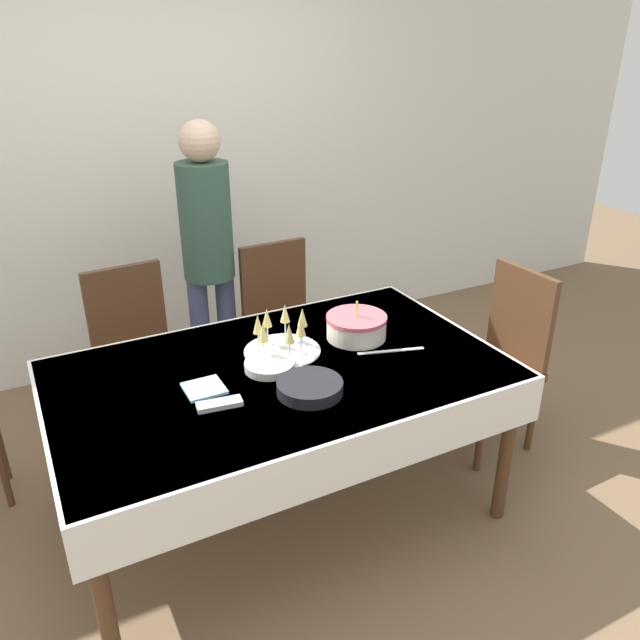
% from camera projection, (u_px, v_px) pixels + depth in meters
% --- Properties ---
extents(ground_plane, '(12.00, 12.00, 0.00)m').
position_uv_depth(ground_plane, '(284.00, 509.00, 2.91)').
color(ground_plane, brown).
extents(wall_back, '(8.00, 0.05, 2.70)m').
position_uv_depth(wall_back, '(155.00, 154.00, 3.79)').
color(wall_back, silver).
rests_on(wall_back, ground_plane).
extents(dining_table, '(1.86, 1.12, 0.75)m').
position_uv_depth(dining_table, '(281.00, 389.00, 2.64)').
color(dining_table, white).
rests_on(dining_table, ground_plane).
extents(dining_chair_far_left, '(0.45, 0.45, 0.96)m').
position_uv_depth(dining_chair_far_left, '(137.00, 351.00, 3.22)').
color(dining_chair_far_left, '#51331E').
rests_on(dining_chair_far_left, ground_plane).
extents(dining_chair_far_right, '(0.43, 0.43, 0.96)m').
position_uv_depth(dining_chair_far_right, '(283.00, 320.00, 3.57)').
color(dining_chair_far_right, '#51331E').
rests_on(dining_chair_far_right, ground_plane).
extents(dining_chair_right_end, '(0.43, 0.43, 0.96)m').
position_uv_depth(dining_chair_right_end, '(501.00, 352.00, 3.22)').
color(dining_chair_right_end, '#51331E').
rests_on(dining_chair_right_end, ground_plane).
extents(birthday_cake, '(0.28, 0.28, 0.18)m').
position_uv_depth(birthday_cake, '(356.00, 327.00, 2.84)').
color(birthday_cake, silver).
rests_on(birthday_cake, dining_table).
extents(champagne_tray, '(0.34, 0.34, 0.18)m').
position_uv_depth(champagne_tray, '(281.00, 334.00, 2.70)').
color(champagne_tray, silver).
rests_on(champagne_tray, dining_table).
extents(plate_stack_main, '(0.26, 0.26, 0.05)m').
position_uv_depth(plate_stack_main, '(310.00, 387.00, 2.41)').
color(plate_stack_main, black).
rests_on(plate_stack_main, dining_table).
extents(plate_stack_dessert, '(0.21, 0.21, 0.03)m').
position_uv_depth(plate_stack_dessert, '(270.00, 366.00, 2.58)').
color(plate_stack_dessert, silver).
rests_on(plate_stack_dessert, dining_table).
extents(cake_knife, '(0.29, 0.10, 0.00)m').
position_uv_depth(cake_knife, '(391.00, 351.00, 2.73)').
color(cake_knife, silver).
rests_on(cake_knife, dining_table).
extents(fork_pile, '(0.18, 0.08, 0.02)m').
position_uv_depth(fork_pile, '(219.00, 404.00, 2.33)').
color(fork_pile, silver).
rests_on(fork_pile, dining_table).
extents(napkin_pile, '(0.15, 0.15, 0.01)m').
position_uv_depth(napkin_pile, '(204.00, 388.00, 2.44)').
color(napkin_pile, '#8CC6E0').
rests_on(napkin_pile, dining_table).
extents(person_standing, '(0.28, 0.28, 1.63)m').
position_uv_depth(person_standing, '(207.00, 243.00, 3.39)').
color(person_standing, '#3F4C72').
rests_on(person_standing, ground_plane).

